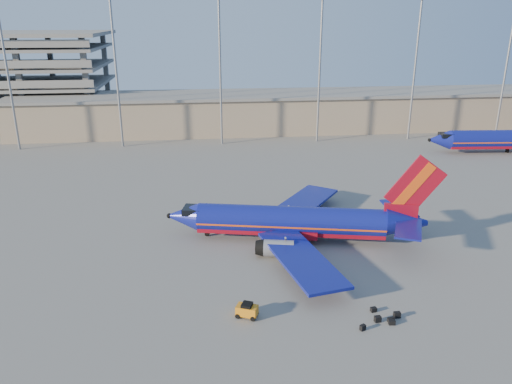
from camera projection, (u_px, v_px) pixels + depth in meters
ground at (283, 233)px, 60.43m from camera, size 220.00×220.00×0.00m
terminal_building at (284, 111)px, 114.39m from camera, size 122.00×16.00×8.50m
light_mast_row at (271, 55)px, 98.20m from camera, size 101.60×1.60×28.65m
aircraft_main at (297, 222)px, 57.97m from camera, size 31.27×29.76×10.71m
baggage_tug at (247, 310)px, 43.44m from camera, size 2.14×1.76×1.33m
luggage_pile at (383, 318)px, 43.03m from camera, size 4.14×3.07×0.54m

